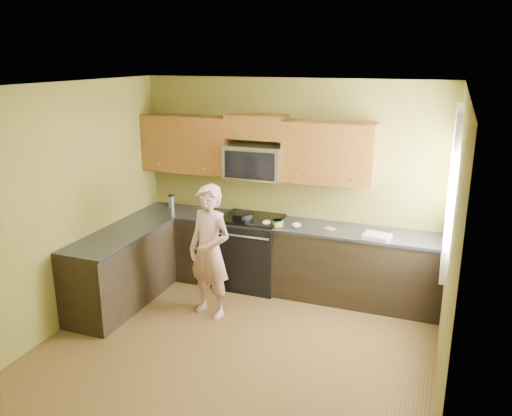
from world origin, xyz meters
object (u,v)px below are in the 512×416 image
at_px(stove, 252,252).
at_px(woman, 210,251).
at_px(travel_mug, 172,207).
at_px(butter_tub, 278,226).
at_px(microwave, 255,178).
at_px(frying_pan, 243,217).

xyz_separation_m(stove, woman, (-0.17, -0.92, 0.31)).
xyz_separation_m(stove, travel_mug, (-1.26, 0.14, 0.45)).
relative_size(stove, butter_tub, 7.02).
distance_m(stove, microwave, 0.98).
relative_size(microwave, butter_tub, 5.62).
bearing_deg(butter_tub, microwave, 147.33).
xyz_separation_m(woman, travel_mug, (-1.09, 1.06, 0.13)).
relative_size(woman, frying_pan, 3.34).
bearing_deg(microwave, travel_mug, 179.29).
relative_size(stove, frying_pan, 2.01).
xyz_separation_m(frying_pan, butter_tub, (0.51, -0.09, -0.03)).
relative_size(frying_pan, butter_tub, 3.49).
xyz_separation_m(woman, butter_tub, (0.56, 0.79, 0.13)).
height_order(microwave, woman, microwave).
distance_m(stove, butter_tub, 0.61).
bearing_deg(microwave, frying_pan, -124.61).
height_order(butter_tub, travel_mug, travel_mug).
distance_m(microwave, frying_pan, 0.54).
bearing_deg(butter_tub, woman, -125.67).
distance_m(woman, travel_mug, 1.52).
distance_m(woman, butter_tub, 0.98).
xyz_separation_m(stove, butter_tub, (0.40, -0.13, 0.45)).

